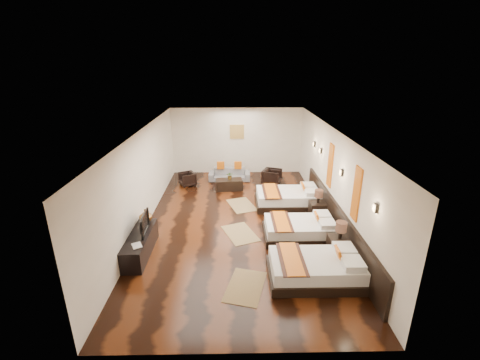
{
  "coord_description": "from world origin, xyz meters",
  "views": [
    {
      "loc": [
        -0.12,
        -8.9,
        4.63
      ],
      "look_at": [
        0.06,
        0.72,
        1.1
      ],
      "focal_mm": 24.46,
      "sensor_mm": 36.0,
      "label": 1
    }
  ],
  "objects_px": {
    "nightstand_a": "(339,246)",
    "tv": "(142,223)",
    "sofa": "(229,174)",
    "table_plant": "(230,176)",
    "tv_console": "(140,244)",
    "bed_mid": "(300,229)",
    "armchair_left": "(187,179)",
    "bed_far": "(289,198)",
    "book": "(132,247)",
    "bed_near": "(316,268)",
    "coffee_table": "(229,185)",
    "figurine": "(146,216)",
    "armchair_right": "(272,177)",
    "nightstand_b": "(317,208)"
  },
  "relations": [
    {
      "from": "book",
      "to": "coffee_table",
      "type": "relative_size",
      "value": 0.28
    },
    {
      "from": "nightstand_b",
      "to": "armchair_right",
      "type": "xyz_separation_m",
      "value": [
        -1.09,
        2.97,
        -0.02
      ]
    },
    {
      "from": "nightstand_b",
      "to": "table_plant",
      "type": "xyz_separation_m",
      "value": [
        -2.73,
        2.49,
        0.22
      ]
    },
    {
      "from": "tv_console",
      "to": "sofa",
      "type": "bearing_deg",
      "value": 68.13
    },
    {
      "from": "nightstand_a",
      "to": "tv",
      "type": "bearing_deg",
      "value": 175.23
    },
    {
      "from": "bed_mid",
      "to": "armchair_left",
      "type": "xyz_separation_m",
      "value": [
        -3.66,
        4.08,
        0.01
      ]
    },
    {
      "from": "bed_far",
      "to": "book",
      "type": "bearing_deg",
      "value": -140.66
    },
    {
      "from": "tv",
      "to": "armchair_right",
      "type": "distance_m",
      "value": 6.1
    },
    {
      "from": "tv_console",
      "to": "book",
      "type": "bearing_deg",
      "value": -90.0
    },
    {
      "from": "bed_mid",
      "to": "tv_console",
      "type": "distance_m",
      "value": 4.26
    },
    {
      "from": "sofa",
      "to": "armchair_right",
      "type": "distance_m",
      "value": 1.77
    },
    {
      "from": "bed_mid",
      "to": "table_plant",
      "type": "distance_m",
      "value": 4.16
    },
    {
      "from": "book",
      "to": "armchair_right",
      "type": "relative_size",
      "value": 0.41
    },
    {
      "from": "nightstand_a",
      "to": "table_plant",
      "type": "xyz_separation_m",
      "value": [
        -2.73,
        4.67,
        0.2
      ]
    },
    {
      "from": "bed_near",
      "to": "sofa",
      "type": "bearing_deg",
      "value": 107.22
    },
    {
      "from": "table_plant",
      "to": "armchair_right",
      "type": "bearing_deg",
      "value": 16.27
    },
    {
      "from": "sofa",
      "to": "table_plant",
      "type": "bearing_deg",
      "value": -87.29
    },
    {
      "from": "tv",
      "to": "table_plant",
      "type": "distance_m",
      "value": 4.79
    },
    {
      "from": "nightstand_a",
      "to": "coffee_table",
      "type": "xyz_separation_m",
      "value": [
        -2.77,
        4.65,
        -0.15
      ]
    },
    {
      "from": "bed_mid",
      "to": "bed_far",
      "type": "height_order",
      "value": "bed_far"
    },
    {
      "from": "tv_console",
      "to": "table_plant",
      "type": "relative_size",
      "value": 6.13
    },
    {
      "from": "nightstand_a",
      "to": "armchair_right",
      "type": "bearing_deg",
      "value": 101.89
    },
    {
      "from": "bed_mid",
      "to": "tv_console",
      "type": "height_order",
      "value": "bed_mid"
    },
    {
      "from": "nightstand_a",
      "to": "nightstand_b",
      "type": "height_order",
      "value": "nightstand_a"
    },
    {
      "from": "bed_near",
      "to": "coffee_table",
      "type": "bearing_deg",
      "value": 110.28
    },
    {
      "from": "nightstand_a",
      "to": "sofa",
      "type": "bearing_deg",
      "value": 115.89
    },
    {
      "from": "bed_mid",
      "to": "bed_far",
      "type": "relative_size",
      "value": 0.91
    },
    {
      "from": "bed_near",
      "to": "table_plant",
      "type": "height_order",
      "value": "bed_near"
    },
    {
      "from": "tv",
      "to": "armchair_right",
      "type": "relative_size",
      "value": 1.23
    },
    {
      "from": "bed_near",
      "to": "bed_far",
      "type": "bearing_deg",
      "value": 89.99
    },
    {
      "from": "book",
      "to": "bed_mid",
      "type": "bearing_deg",
      "value": 17.75
    },
    {
      "from": "book",
      "to": "tv",
      "type": "bearing_deg",
      "value": 86.06
    },
    {
      "from": "tv",
      "to": "bed_near",
      "type": "bearing_deg",
      "value": -109.83
    },
    {
      "from": "bed_mid",
      "to": "bed_near",
      "type": "bearing_deg",
      "value": -89.95
    },
    {
      "from": "bed_near",
      "to": "figurine",
      "type": "bearing_deg",
      "value": 157.03
    },
    {
      "from": "bed_far",
      "to": "tv_console",
      "type": "xyz_separation_m",
      "value": [
        -4.2,
        -2.85,
        -0.0
      ]
    },
    {
      "from": "figurine",
      "to": "armchair_right",
      "type": "bearing_deg",
      "value": 47.32
    },
    {
      "from": "nightstand_a",
      "to": "armchair_right",
      "type": "distance_m",
      "value": 5.27
    },
    {
      "from": "bed_mid",
      "to": "nightstand_a",
      "type": "relative_size",
      "value": 1.97
    },
    {
      "from": "figurine",
      "to": "sofa",
      "type": "xyz_separation_m",
      "value": [
        2.18,
        4.73,
        -0.49
      ]
    },
    {
      "from": "tv_console",
      "to": "figurine",
      "type": "bearing_deg",
      "value": 90.0
    },
    {
      "from": "book",
      "to": "table_plant",
      "type": "height_order",
      "value": "table_plant"
    },
    {
      "from": "nightstand_b",
      "to": "nightstand_a",
      "type": "bearing_deg",
      "value": -90.0
    },
    {
      "from": "armchair_left",
      "to": "bed_far",
      "type": "bearing_deg",
      "value": 34.06
    },
    {
      "from": "bed_near",
      "to": "figurine",
      "type": "relative_size",
      "value": 5.72
    },
    {
      "from": "figurine",
      "to": "armchair_right",
      "type": "distance_m",
      "value": 5.71
    },
    {
      "from": "book",
      "to": "table_plant",
      "type": "xyz_separation_m",
      "value": [
        2.22,
        4.99,
        -0.02
      ]
    },
    {
      "from": "table_plant",
      "to": "coffee_table",
      "type": "bearing_deg",
      "value": -145.81
    },
    {
      "from": "nightstand_b",
      "to": "armchair_left",
      "type": "bearing_deg",
      "value": 146.52
    },
    {
      "from": "sofa",
      "to": "armchair_right",
      "type": "xyz_separation_m",
      "value": [
        1.68,
        -0.54,
        0.07
      ]
    }
  ]
}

